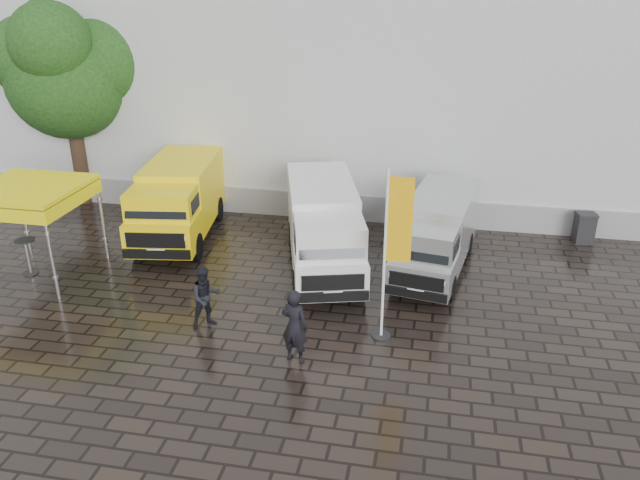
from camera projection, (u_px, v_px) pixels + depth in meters
The scene contains 13 objects.
ground at pixel (341, 332), 16.35m from camera, with size 120.00×120.00×0.00m, color black.
exhibition_hall at pixel (444, 36), 28.02m from camera, with size 44.00×16.00×12.00m, color silver.
hall_plinth at pixel (429, 213), 22.96m from camera, with size 44.00×0.15×1.00m, color gray.
van_yellow at pixel (178, 203), 21.61m from camera, with size 2.16×5.63×2.60m, color yellow, non-canonical shape.
van_white at pixel (324, 230), 19.36m from camera, with size 2.01×6.02×2.61m, color white, non-canonical shape.
van_silver at pixel (436, 237), 19.20m from camera, with size 1.79×5.36×2.32m, color #B8BCBD, non-canonical shape.
canopy_tent at pixel (27, 193), 18.43m from camera, with size 3.04×3.04×2.87m.
flagpole at pixel (392, 249), 15.13m from camera, with size 0.88×0.50×4.51m.
tree at pixel (66, 71), 23.63m from camera, with size 4.52×4.52×8.11m.
cocktail_table at pixel (28, 257), 19.25m from camera, with size 0.60×0.60×1.15m, color black.
wheelie_bin at pixel (584, 228), 21.54m from camera, with size 0.65×0.65×1.07m, color black.
person_front at pixel (295, 326), 14.78m from camera, with size 0.70×0.46×1.91m, color black.
person_tent at pixel (206, 297), 16.32m from camera, with size 0.82×0.64×1.70m, color black.
Camera 1 is at (2.14, -13.89, 8.72)m, focal length 35.00 mm.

